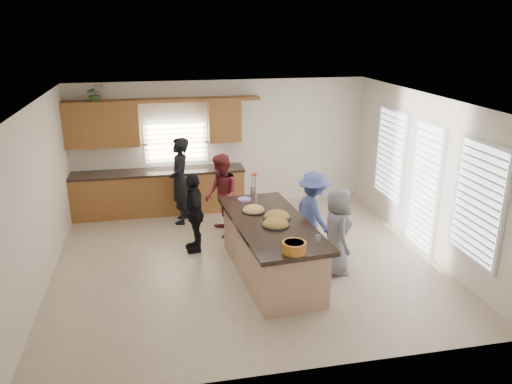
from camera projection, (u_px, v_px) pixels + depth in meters
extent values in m
plane|color=beige|center=(246.00, 260.00, 8.75)|extent=(6.50, 6.50, 0.00)
cube|color=silver|center=(221.00, 144.00, 11.08)|extent=(6.50, 0.02, 2.80)
cube|color=silver|center=(295.00, 267.00, 5.52)|extent=(6.50, 0.02, 2.80)
cube|color=silver|center=(39.00, 198.00, 7.69)|extent=(0.02, 6.00, 2.80)
cube|color=silver|center=(424.00, 174.00, 8.91)|extent=(0.02, 6.00, 2.80)
cube|color=white|center=(245.00, 100.00, 7.85)|extent=(6.50, 6.00, 0.02)
cube|color=#92612A|center=(159.00, 193.00, 10.83)|extent=(3.65, 0.62, 0.90)
cube|color=black|center=(158.00, 172.00, 10.68)|extent=(3.70, 0.65, 0.05)
cube|color=#92612A|center=(102.00, 125.00, 10.27)|extent=(1.50, 0.36, 0.90)
cube|color=#92612A|center=(224.00, 121.00, 10.75)|extent=(0.70, 0.36, 0.90)
cube|color=#92612A|center=(163.00, 100.00, 10.35)|extent=(4.05, 0.40, 0.06)
cube|color=olive|center=(176.00, 143.00, 10.83)|extent=(1.35, 0.08, 0.85)
cube|color=white|center=(390.00, 154.00, 10.11)|extent=(0.06, 1.10, 1.75)
cube|color=white|center=(424.00, 187.00, 8.89)|extent=(0.06, 0.85, 2.25)
cube|color=white|center=(478.00, 202.00, 7.42)|extent=(0.06, 1.10, 1.75)
cube|color=tan|center=(271.00, 250.00, 8.13)|extent=(1.21, 2.58, 0.88)
cube|color=black|center=(271.00, 223.00, 7.98)|extent=(1.37, 2.79, 0.07)
cube|color=black|center=(271.00, 272.00, 8.26)|extent=(1.12, 2.49, 0.08)
cylinder|color=black|center=(276.00, 225.00, 7.78)|extent=(0.45, 0.45, 0.02)
ellipsoid|color=gold|center=(276.00, 224.00, 7.78)|extent=(0.40, 0.40, 0.18)
cylinder|color=black|center=(277.00, 217.00, 8.09)|extent=(0.47, 0.47, 0.02)
ellipsoid|color=gold|center=(277.00, 216.00, 8.08)|extent=(0.42, 0.42, 0.19)
cylinder|color=black|center=(254.00, 211.00, 8.36)|extent=(0.41, 0.41, 0.02)
ellipsoid|color=#DAB45D|center=(254.00, 210.00, 8.36)|extent=(0.37, 0.37, 0.17)
cylinder|color=#BA7022|center=(294.00, 247.00, 6.86)|extent=(0.34, 0.34, 0.16)
cylinder|color=beige|center=(294.00, 244.00, 6.84)|extent=(0.28, 0.28, 0.04)
cylinder|color=white|center=(318.00, 238.00, 7.22)|extent=(0.08, 0.08, 0.10)
cylinder|color=#B186C3|center=(245.00, 200.00, 8.87)|extent=(0.23, 0.23, 0.04)
cylinder|color=silver|center=(254.00, 191.00, 9.09)|extent=(0.13, 0.13, 0.18)
imported|color=#45762F|center=(95.00, 94.00, 10.05)|extent=(0.43, 0.41, 0.39)
imported|color=black|center=(180.00, 181.00, 10.17)|extent=(0.52, 0.71, 1.79)
imported|color=maroon|center=(221.00, 196.00, 9.57)|extent=(0.69, 0.84, 1.62)
imported|color=black|center=(194.00, 213.00, 8.94)|extent=(0.43, 0.88, 1.46)
imported|color=#40508C|center=(313.00, 214.00, 8.79)|extent=(0.77, 1.09, 1.52)
imported|color=slate|center=(337.00, 231.00, 8.13)|extent=(0.51, 0.75, 1.47)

